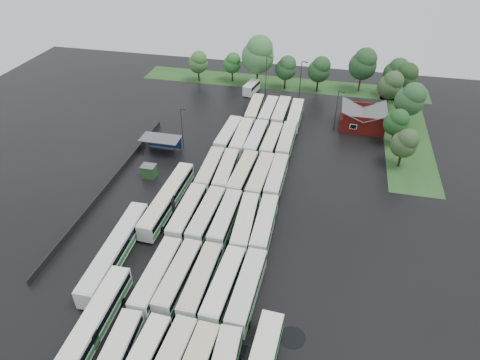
# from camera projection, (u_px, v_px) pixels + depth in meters

# --- Properties ---
(ground) EXTENTS (160.00, 160.00, 0.00)m
(ground) POSITION_uv_depth(u_px,v_px,m) (212.00, 232.00, 70.32)
(ground) COLOR black
(ground) RESTS_ON ground
(brick_building) EXTENTS (10.07, 8.60, 5.39)m
(brick_building) POSITION_uv_depth(u_px,v_px,m) (362.00, 120.00, 98.96)
(brick_building) COLOR maroon
(brick_building) RESTS_ON ground
(wash_shed) EXTENTS (8.20, 4.20, 3.58)m
(wash_shed) POSITION_uv_depth(u_px,v_px,m) (161.00, 139.00, 89.31)
(wash_shed) COLOR #2D2D30
(wash_shed) RESTS_ON ground
(utility_hut) EXTENTS (2.70, 2.20, 2.62)m
(utility_hut) POSITION_uv_depth(u_px,v_px,m) (149.00, 171.00, 82.57)
(utility_hut) COLOR #204922
(utility_hut) RESTS_ON ground
(grass_strip_north) EXTENTS (80.00, 10.00, 0.01)m
(grass_strip_north) POSITION_uv_depth(u_px,v_px,m) (281.00, 83.00, 121.63)
(grass_strip_north) COLOR #244D1D
(grass_strip_north) RESTS_ON ground
(grass_strip_east) EXTENTS (10.00, 50.00, 0.01)m
(grass_strip_east) POSITION_uv_depth(u_px,v_px,m) (405.00, 132.00, 98.23)
(grass_strip_east) COLOR #244D1D
(grass_strip_east) RESTS_ON ground
(west_fence) EXTENTS (0.10, 50.00, 1.20)m
(west_fence) POSITION_uv_depth(u_px,v_px,m) (110.00, 184.00, 80.42)
(west_fence) COLOR #2D2D30
(west_fence) RESTS_ON ground
(bus_r1c0) EXTENTS (2.98, 13.06, 3.62)m
(bus_r1c0) POSITION_uv_depth(u_px,v_px,m) (157.00, 276.00, 59.80)
(bus_r1c0) COLOR silver
(bus_r1c0) RESTS_ON ground
(bus_r1c1) EXTENTS (3.14, 12.68, 3.50)m
(bus_r1c1) POSITION_uv_depth(u_px,v_px,m) (178.00, 277.00, 59.74)
(bus_r1c1) COLOR silver
(bus_r1c1) RESTS_ON ground
(bus_r1c2) EXTENTS (2.89, 12.74, 3.54)m
(bus_r1c2) POSITION_uv_depth(u_px,v_px,m) (201.00, 281.00, 59.09)
(bus_r1c2) COLOR silver
(bus_r1c2) RESTS_ON ground
(bus_r1c3) EXTENTS (3.38, 12.95, 3.57)m
(bus_r1c3) POSITION_uv_depth(u_px,v_px,m) (224.00, 286.00, 58.39)
(bus_r1c3) COLOR silver
(bus_r1c3) RESTS_ON ground
(bus_r1c4) EXTENTS (3.20, 13.22, 3.66)m
(bus_r1c4) POSITION_uv_depth(u_px,v_px,m) (247.00, 290.00, 57.74)
(bus_r1c4) COLOR silver
(bus_r1c4) RESTS_ON ground
(bus_r2c0) EXTENTS (2.95, 13.07, 3.63)m
(bus_r2c0) POSITION_uv_depth(u_px,v_px,m) (187.00, 213.00, 71.13)
(bus_r2c0) COLOR silver
(bus_r2c0) RESTS_ON ground
(bus_r2c1) EXTENTS (3.21, 13.00, 3.59)m
(bus_r2c1) POSITION_uv_depth(u_px,v_px,m) (206.00, 216.00, 70.52)
(bus_r2c1) COLOR silver
(bus_r2c1) RESTS_ON ground
(bus_r2c2) EXTENTS (2.83, 12.70, 3.53)m
(bus_r2c2) POSITION_uv_depth(u_px,v_px,m) (225.00, 219.00, 69.98)
(bus_r2c2) COLOR silver
(bus_r2c2) RESTS_ON ground
(bus_r2c3) EXTENTS (3.35, 13.02, 3.59)m
(bus_r2c3) POSITION_uv_depth(u_px,v_px,m) (245.00, 224.00, 68.95)
(bus_r2c3) COLOR silver
(bus_r2c3) RESTS_ON ground
(bus_r2c4) EXTENTS (2.89, 12.86, 3.57)m
(bus_r2c4) POSITION_uv_depth(u_px,v_px,m) (264.00, 225.00, 68.68)
(bus_r2c4) COLOR silver
(bus_r2c4) RESTS_ON ground
(bus_r3c0) EXTENTS (2.98, 12.80, 3.55)m
(bus_r3c0) POSITION_uv_depth(u_px,v_px,m) (210.00, 170.00, 81.75)
(bus_r3c0) COLOR silver
(bus_r3c0) RESTS_ON ground
(bus_r3c1) EXTENTS (3.18, 12.76, 3.53)m
(bus_r3c1) POSITION_uv_depth(u_px,v_px,m) (226.00, 172.00, 81.29)
(bus_r3c1) COLOR silver
(bus_r3c1) RESTS_ON ground
(bus_r3c2) EXTENTS (3.40, 13.15, 3.63)m
(bus_r3c2) POSITION_uv_depth(u_px,v_px,m) (243.00, 174.00, 80.48)
(bus_r3c2) COLOR silver
(bus_r3c2) RESTS_ON ground
(bus_r3c3) EXTENTS (3.25, 13.25, 3.66)m
(bus_r3c3) POSITION_uv_depth(u_px,v_px,m) (260.00, 177.00, 79.74)
(bus_r3c3) COLOR silver
(bus_r3c3) RESTS_ON ground
(bus_r3c4) EXTENTS (2.86, 12.82, 3.56)m
(bus_r3c4) POSITION_uv_depth(u_px,v_px,m) (276.00, 178.00, 79.58)
(bus_r3c4) COLOR silver
(bus_r3c4) RESTS_ON ground
(bus_r4c0) EXTENTS (3.29, 13.16, 3.64)m
(bus_r4c0) POSITION_uv_depth(u_px,v_px,m) (228.00, 135.00, 92.80)
(bus_r4c0) COLOR silver
(bus_r4c0) RESTS_ON ground
(bus_r4c1) EXTENTS (2.97, 13.18, 3.66)m
(bus_r4c1) POSITION_uv_depth(u_px,v_px,m) (242.00, 138.00, 91.81)
(bus_r4c1) COLOR silver
(bus_r4c1) RESTS_ON ground
(bus_r4c2) EXTENTS (3.09, 13.10, 3.63)m
(bus_r4c2) POSITION_uv_depth(u_px,v_px,m) (256.00, 140.00, 91.28)
(bus_r4c2) COLOR silver
(bus_r4c2) RESTS_ON ground
(bus_r4c3) EXTENTS (3.10, 12.63, 3.49)m
(bus_r4c3) POSITION_uv_depth(u_px,v_px,m) (272.00, 142.00, 90.73)
(bus_r4c3) COLOR silver
(bus_r4c3) RESTS_ON ground
(bus_r4c4) EXTENTS (2.85, 13.02, 3.62)m
(bus_r4c4) POSITION_uv_depth(u_px,v_px,m) (286.00, 142.00, 90.53)
(bus_r4c4) COLOR silver
(bus_r4c4) RESTS_ON ground
(bus_r5c1) EXTENTS (3.11, 12.91, 3.57)m
(bus_r5c1) POSITION_uv_depth(u_px,v_px,m) (254.00, 110.00, 103.06)
(bus_r5c1) COLOR silver
(bus_r5c1) RESTS_ON ground
(bus_r5c2) EXTENTS (2.95, 12.76, 3.54)m
(bus_r5c2) POSITION_uv_depth(u_px,v_px,m) (268.00, 112.00, 102.21)
(bus_r5c2) COLOR silver
(bus_r5c2) RESTS_ON ground
(bus_r5c3) EXTENTS (3.04, 13.16, 3.65)m
(bus_r5c3) POSITION_uv_depth(u_px,v_px,m) (281.00, 113.00, 101.67)
(bus_r5c3) COLOR silver
(bus_r5c3) RESTS_ON ground
(bus_r5c4) EXTENTS (2.73, 12.75, 3.55)m
(bus_r5c4) POSITION_uv_depth(u_px,v_px,m) (295.00, 115.00, 100.85)
(bus_r5c4) COLOR silver
(bus_r5c4) RESTS_ON ground
(artic_bus_west_a) EXTENTS (3.04, 19.13, 3.54)m
(artic_bus_west_a) POSITION_uv_depth(u_px,v_px,m) (90.00, 331.00, 52.52)
(artic_bus_west_a) COLOR silver
(artic_bus_west_a) RESTS_ON ground
(artic_bus_west_b) EXTENTS (3.25, 19.29, 3.57)m
(artic_bus_west_b) POSITION_uv_depth(u_px,v_px,m) (168.00, 199.00, 74.28)
(artic_bus_west_b) COLOR silver
(artic_bus_west_b) RESTS_ON ground
(artic_bus_west_c) EXTENTS (3.39, 19.77, 3.65)m
(artic_bus_west_c) POSITION_uv_depth(u_px,v_px,m) (116.00, 251.00, 63.88)
(artic_bus_west_c) COLOR silver
(artic_bus_west_c) RESTS_ON ground
(minibus) EXTENTS (3.60, 6.99, 2.91)m
(minibus) POSITION_uv_depth(u_px,v_px,m) (251.00, 87.00, 115.21)
(minibus) COLOR white
(minibus) RESTS_ON ground
(tree_north_0) EXTENTS (5.41, 5.41, 8.97)m
(tree_north_0) POSITION_uv_depth(u_px,v_px,m) (198.00, 62.00, 119.53)
(tree_north_0) COLOR black
(tree_north_0) RESTS_ON ground
(tree_north_1) EXTENTS (5.08, 5.08, 8.41)m
(tree_north_1) POSITION_uv_depth(u_px,v_px,m) (233.00, 63.00, 120.01)
(tree_north_1) COLOR black
(tree_north_1) RESTS_ON ground
(tree_north_2) EXTENTS (8.74, 8.74, 14.48)m
(tree_north_2) POSITION_uv_depth(u_px,v_px,m) (258.00, 54.00, 114.11)
(tree_north_2) COLOR #362918
(tree_north_2) RESTS_ON ground
(tree_north_3) EXTENTS (5.71, 5.71, 9.45)m
(tree_north_3) POSITION_uv_depth(u_px,v_px,m) (286.00, 68.00, 115.03)
(tree_north_3) COLOR black
(tree_north_3) RESTS_ON ground
(tree_north_4) EXTENTS (5.99, 5.99, 9.92)m
(tree_north_4) POSITION_uv_depth(u_px,v_px,m) (320.00, 69.00, 113.21)
(tree_north_4) COLOR black
(tree_north_4) RESTS_ON ground
(tree_north_5) EXTENTS (7.27, 7.27, 12.05)m
(tree_north_5) POSITION_uv_depth(u_px,v_px,m) (364.00, 64.00, 112.71)
(tree_north_5) COLOR #35271C
(tree_north_5) RESTS_ON ground
(tree_north_6) EXTENTS (6.37, 6.37, 10.54)m
(tree_north_6) POSITION_uv_depth(u_px,v_px,m) (397.00, 72.00, 110.52)
(tree_north_6) COLOR black
(tree_north_6) RESTS_ON ground
(tree_east_0) EXTENTS (5.22, 5.19, 8.59)m
(tree_east_0) POSITION_uv_depth(u_px,v_px,m) (405.00, 143.00, 83.12)
(tree_east_0) COLOR black
(tree_east_0) RESTS_ON ground
(tree_east_1) EXTENTS (5.11, 5.11, 8.46)m
(tree_east_1) POSITION_uv_depth(u_px,v_px,m) (397.00, 122.00, 90.48)
(tree_east_1) COLOR black
(tree_east_1) RESTS_ON ground
(tree_east_2) EXTENTS (6.62, 6.62, 10.97)m
(tree_east_2) POSITION_uv_depth(u_px,v_px,m) (411.00, 99.00, 96.25)
(tree_east_2) COLOR #302115
(tree_east_2) RESTS_ON ground
(tree_east_3) EXTENTS (6.09, 6.09, 10.08)m
(tree_east_3) POSITION_uv_depth(u_px,v_px,m) (391.00, 85.00, 104.26)
(tree_east_3) COLOR #2E2315
(tree_east_3) RESTS_ON ground
(tree_east_4) EXTENTS (6.33, 6.33, 10.49)m
(tree_east_4) POSITION_uv_depth(u_px,v_px,m) (405.00, 77.00, 107.89)
(tree_east_4) COLOR black
(tree_east_4) RESTS_ON ground
(lamp_post_ne) EXTENTS (1.47, 0.29, 9.54)m
(lamp_post_ne) POSITION_uv_depth(u_px,v_px,m) (337.00, 108.00, 95.83)
(lamp_post_ne) COLOR #2D2D30
(lamp_post_ne) RESTS_ON ground
(lamp_post_nw) EXTENTS (1.44, 0.28, 9.37)m
(lamp_post_nw) POSITION_uv_depth(u_px,v_px,m) (182.00, 126.00, 89.08)
(lamp_post_nw) COLOR #2D2D30
(lamp_post_nw) RESTS_ON ground
(lamp_post_back_w) EXTENTS (1.63, 0.32, 10.62)m
(lamp_post_back_w) POSITION_uv_depth(u_px,v_px,m) (267.00, 73.00, 111.47)
(lamp_post_back_w) COLOR #2D2D30
(lamp_post_back_w) RESTS_ON ground
(lamp_post_back_e) EXTENTS (1.61, 0.31, 10.44)m
(lamp_post_back_e) POSITION_uv_depth(u_px,v_px,m) (301.00, 78.00, 108.94)
(lamp_post_back_e) COLOR #2D2D30
(lamp_post_back_e) RESTS_ON ground
(puddle_0) EXTENTS (5.56, 5.56, 0.01)m
(puddle_0) POSITION_uv_depth(u_px,v_px,m) (182.00, 322.00, 55.97)
(puddle_0) COLOR black
(puddle_0) RESTS_ON ground
(puddle_1) EXTENTS (4.18, 4.18, 0.01)m
(puddle_1) POSITION_uv_depth(u_px,v_px,m) (242.00, 360.00, 51.50)
(puddle_1) COLOR black
(puddle_1) RESTS_ON ground
(puddle_2) EXTENTS (5.65, 5.65, 0.01)m
(puddle_2) POSITION_uv_depth(u_px,v_px,m) (163.00, 217.00, 73.33)
(puddle_2) COLOR black
(puddle_2) RESTS_ON ground
(puddle_3) EXTENTS (3.39, 3.39, 0.01)m
(puddle_3) POSITION_uv_depth(u_px,v_px,m) (234.00, 249.00, 66.98)
(puddle_3) COLOR black
(puddle_3) RESTS_ON ground
(puddle_4) EXTENTS (3.44, 3.44, 0.01)m
(puddle_4) POSITION_uv_depth(u_px,v_px,m) (292.00, 338.00, 54.02)
(puddle_4) COLOR black
(puddle_4) RESTS_ON ground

